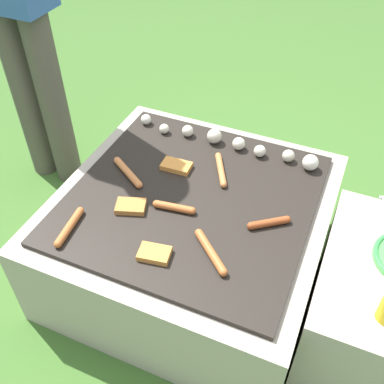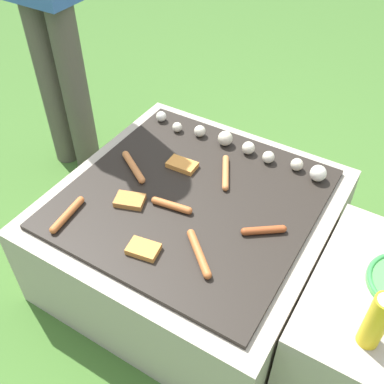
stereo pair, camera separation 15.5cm
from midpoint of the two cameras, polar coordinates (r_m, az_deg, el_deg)
The scene contains 14 objects.
ground_plane at distance 1.86m, azimuth 2.42°, elevation -9.55°, with size 14.00×14.00×0.00m, color #3D6628.
grill at distance 1.71m, azimuth 2.61°, elevation -5.54°, with size 0.93×0.93×0.40m.
side_ledge at distance 1.61m, azimuth 25.66°, elevation -16.24°, with size 0.49×0.60×0.40m.
sausage_back_center at distance 1.38m, azimuth 4.13°, elevation -7.92°, with size 0.15×0.14×0.03m.
sausage_front_center at distance 1.65m, azimuth 6.98°, elevation 2.37°, with size 0.10×0.17×0.02m.
sausage_front_left at distance 1.47m, azimuth 12.12°, elevation -4.92°, with size 0.13×0.10×0.03m.
sausage_front_right at distance 1.67m, azimuth -4.82°, elevation 3.10°, with size 0.17×0.12×0.03m.
sausage_mid_right at distance 1.51m, azimuth 0.32°, elevation -1.85°, with size 0.15×0.04×0.03m.
sausage_back_right at distance 1.52m, azimuth -12.76°, elevation -2.94°, with size 0.04×0.18×0.03m.
bread_slice_center at distance 1.39m, azimuth -2.85°, elevation -7.48°, with size 0.11×0.08×0.02m.
bread_slice_right at distance 1.68m, azimuth 1.39°, elevation 3.36°, with size 0.11×0.07×0.02m.
bread_slice_left at distance 1.54m, azimuth -5.07°, elevation -1.20°, with size 0.12×0.10×0.02m.
mushroom_row at distance 1.76m, azimuth 9.47°, elevation 5.49°, with size 0.75×0.07×0.06m.
condiment_bottle at distance 1.26m, azimuth 25.93°, elevation -14.56°, with size 0.06×0.06×0.21m.
Camera 2 is at (0.59, -0.97, 1.48)m, focal length 42.00 mm.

